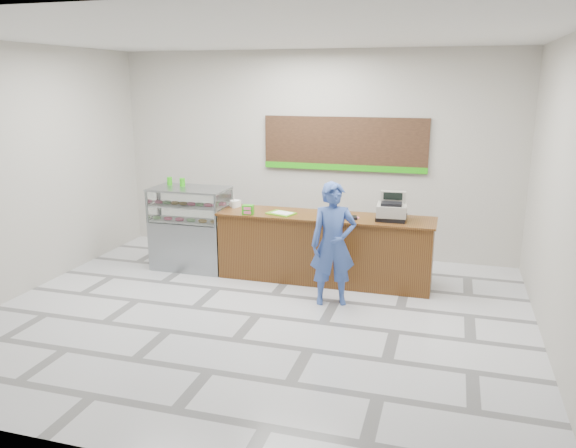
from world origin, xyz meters
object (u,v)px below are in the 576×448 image
(cash_register, at_px, (392,210))
(customer, at_px, (333,244))
(serving_tray, at_px, (281,213))
(sales_counter, at_px, (325,248))
(display_case, at_px, (191,227))

(cash_register, relative_size, customer, 0.28)
(serving_tray, xyz_separation_m, customer, (0.96, -0.74, -0.20))
(sales_counter, xyz_separation_m, customer, (0.31, -0.85, 0.33))
(customer, bearing_deg, cash_register, 33.95)
(display_case, bearing_deg, sales_counter, 0.00)
(customer, bearing_deg, sales_counter, 92.05)
(sales_counter, height_order, display_case, display_case)
(cash_register, distance_m, serving_tray, 1.65)
(display_case, bearing_deg, serving_tray, -3.96)
(sales_counter, relative_size, cash_register, 7.01)
(display_case, height_order, serving_tray, display_case)
(sales_counter, xyz_separation_m, cash_register, (0.98, 0.01, 0.66))
(sales_counter, height_order, cash_register, cash_register)
(sales_counter, bearing_deg, serving_tray, -170.53)
(serving_tray, bearing_deg, customer, -17.83)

